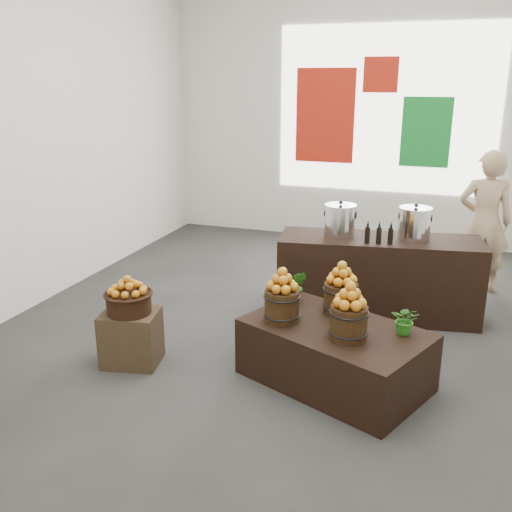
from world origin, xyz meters
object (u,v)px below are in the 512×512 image
(crate, at_px, (131,338))
(wicker_basket, at_px, (129,303))
(counter, at_px, (378,277))
(stock_pot_left, at_px, (340,222))
(stock_pot_center, at_px, (415,225))
(display_table, at_px, (335,354))
(shopper, at_px, (484,222))

(crate, bearing_deg, wicker_basket, 0.00)
(counter, distance_m, stock_pot_left, 0.73)
(crate, height_order, stock_pot_center, stock_pot_center)
(crate, xyz_separation_m, counter, (1.93, 1.84, 0.18))
(display_table, relative_size, stock_pot_left, 4.51)
(crate, distance_m, stock_pot_center, 3.05)
(wicker_basket, distance_m, stock_pot_left, 2.37)
(crate, height_order, shopper, shopper)
(display_table, relative_size, shopper, 0.86)
(wicker_basket, bearing_deg, counter, 43.68)
(display_table, height_order, stock_pot_left, stock_pot_left)
(stock_pot_center, height_order, shopper, shopper)
(display_table, bearing_deg, crate, -148.33)
(wicker_basket, bearing_deg, crate, 0.00)
(counter, bearing_deg, wicker_basket, -145.37)
(shopper, bearing_deg, stock_pot_left, 33.72)
(wicker_basket, xyz_separation_m, stock_pot_left, (1.50, 1.77, 0.44))
(display_table, height_order, shopper, shopper)
(crate, xyz_separation_m, stock_pot_left, (1.50, 1.77, 0.78))
(counter, relative_size, stock_pot_center, 6.47)
(wicker_basket, relative_size, stock_pot_left, 1.21)
(stock_pot_left, relative_size, stock_pot_center, 1.00)
(stock_pot_center, bearing_deg, crate, -140.01)
(shopper, bearing_deg, display_table, 60.61)
(stock_pot_center, bearing_deg, wicker_basket, -140.01)
(shopper, bearing_deg, stock_pot_center, 50.81)
(wicker_basket, height_order, shopper, shopper)
(counter, bearing_deg, stock_pot_center, 0.00)
(stock_pot_left, relative_size, shopper, 0.19)
(wicker_basket, xyz_separation_m, stock_pot_center, (2.26, 1.89, 0.44))
(shopper, bearing_deg, counter, 41.73)
(display_table, bearing_deg, stock_pot_center, 97.33)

